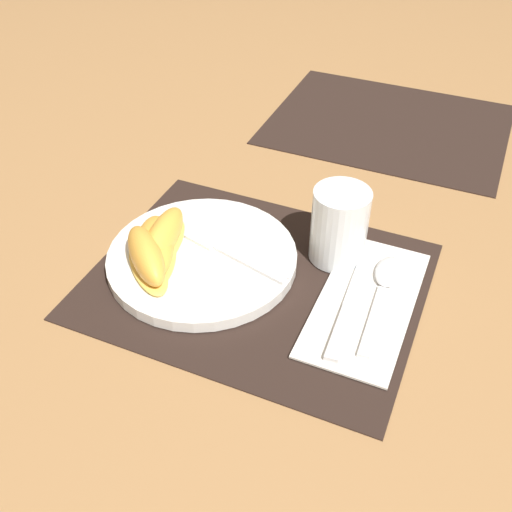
# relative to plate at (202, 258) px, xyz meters

# --- Properties ---
(ground_plane) EXTENTS (3.00, 3.00, 0.00)m
(ground_plane) POSITION_rel_plate_xyz_m (0.08, -0.00, -0.01)
(ground_plane) COLOR #A37547
(placemat) EXTENTS (0.41, 0.33, 0.00)m
(placemat) POSITION_rel_plate_xyz_m (0.08, -0.00, -0.01)
(placemat) COLOR black
(placemat) RESTS_ON ground_plane
(placemat_far) EXTENTS (0.41, 0.33, 0.00)m
(placemat_far) POSITION_rel_plate_xyz_m (0.13, 0.48, -0.01)
(placemat_far) COLOR black
(placemat_far) RESTS_ON ground_plane
(plate) EXTENTS (0.25, 0.25, 0.02)m
(plate) POSITION_rel_plate_xyz_m (0.00, 0.00, 0.00)
(plate) COLOR white
(plate) RESTS_ON placemat
(juice_glass) EXTENTS (0.07, 0.07, 0.10)m
(juice_glass) POSITION_rel_plate_xyz_m (0.16, 0.08, 0.04)
(juice_glass) COLOR silver
(juice_glass) RESTS_ON placemat
(napkin) EXTENTS (0.11, 0.24, 0.00)m
(napkin) POSITION_rel_plate_xyz_m (0.22, 0.01, -0.01)
(napkin) COLOR white
(napkin) RESTS_ON placemat
(knife) EXTENTS (0.03, 0.22, 0.01)m
(knife) POSITION_rel_plate_xyz_m (0.20, 0.01, -0.00)
(knife) COLOR silver
(knife) RESTS_ON napkin
(spoon) EXTENTS (0.04, 0.18, 0.01)m
(spoon) POSITION_rel_plate_xyz_m (0.23, 0.05, -0.00)
(spoon) COLOR silver
(spoon) RESTS_ON napkin
(fork) EXTENTS (0.18, 0.07, 0.00)m
(fork) POSITION_rel_plate_xyz_m (0.02, 0.02, 0.01)
(fork) COLOR silver
(fork) RESTS_ON plate
(citrus_wedge_0) EXTENTS (0.06, 0.13, 0.04)m
(citrus_wedge_0) POSITION_rel_plate_xyz_m (-0.05, -0.01, 0.03)
(citrus_wedge_0) COLOR #F7C656
(citrus_wedge_0) RESTS_ON plate
(citrus_wedge_1) EXTENTS (0.11, 0.14, 0.03)m
(citrus_wedge_1) POSITION_rel_plate_xyz_m (-0.05, -0.03, 0.02)
(citrus_wedge_1) COLOR #F7C656
(citrus_wedge_1) RESTS_ON plate
(citrus_wedge_2) EXTENTS (0.11, 0.11, 0.05)m
(citrus_wedge_2) POSITION_rel_plate_xyz_m (-0.05, -0.06, 0.03)
(citrus_wedge_2) COLOR #F7C656
(citrus_wedge_2) RESTS_ON plate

